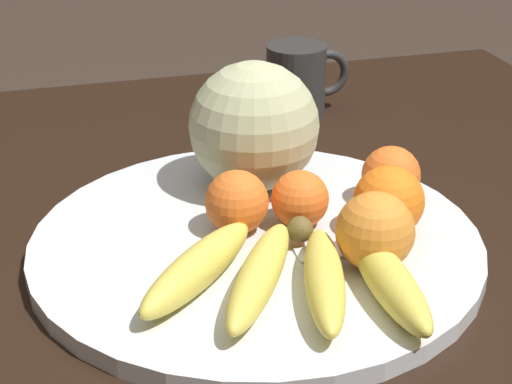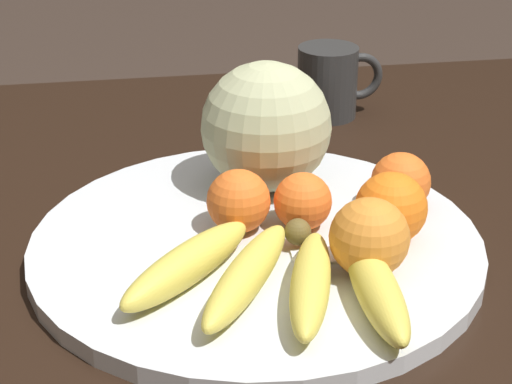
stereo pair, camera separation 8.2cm
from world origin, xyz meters
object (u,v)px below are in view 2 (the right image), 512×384
object	(u,v)px
melon	(266,127)
orange_front_left	(369,238)
fruit_bowl	(256,244)
ceramic_mug	(330,82)
orange_front_right	(303,201)
orange_back_left	(401,182)
kitchen_table	(194,331)
banana_bunch	(277,276)
orange_mid_center	(391,208)
produce_tag	(336,255)
orange_back_right	(238,201)

from	to	relation	value
melon	orange_front_left	size ratio (longest dim) A/B	1.92
fruit_bowl	ceramic_mug	distance (m)	0.39
fruit_bowl	orange_front_right	xyz separation A→B (m)	(0.05, 0.01, 0.04)
orange_front_right	ceramic_mug	xyz separation A→B (m)	(0.11, 0.34, 0.00)
fruit_bowl	orange_back_left	world-z (taller)	orange_back_left
kitchen_table	banana_bunch	world-z (taller)	banana_bunch
kitchen_table	orange_back_left	xyz separation A→B (m)	(0.22, 0.02, 0.15)
kitchen_table	orange_back_left	world-z (taller)	orange_back_left
melon	orange_front_left	world-z (taller)	melon
melon	orange_front_right	size ratio (longest dim) A/B	2.41
orange_mid_center	ceramic_mug	distance (m)	0.39
orange_mid_center	ceramic_mug	xyz separation A→B (m)	(0.03, 0.38, -0.00)
fruit_bowl	orange_front_left	world-z (taller)	orange_front_left
produce_tag	orange_front_left	bearing A→B (deg)	-53.31
fruit_bowl	produce_tag	size ratio (longest dim) A/B	5.31
orange_front_left	orange_back_left	world-z (taller)	orange_front_left
melon	orange_front_right	world-z (taller)	melon
banana_bunch	orange_mid_center	size ratio (longest dim) A/B	3.54
orange_mid_center	produce_tag	xyz separation A→B (m)	(-0.06, -0.02, -0.03)
melon	orange_back_right	world-z (taller)	melon
fruit_bowl	orange_front_left	xyz separation A→B (m)	(0.09, -0.08, 0.04)
kitchen_table	orange_front_left	distance (m)	0.24
produce_tag	ceramic_mug	size ratio (longest dim) A/B	0.70
banana_bunch	produce_tag	size ratio (longest dim) A/B	2.97
orange_front_right	melon	bearing A→B (deg)	101.19
banana_bunch	orange_front_left	bearing A→B (deg)	126.99
melon	orange_mid_center	xyz separation A→B (m)	(0.10, -0.14, -0.04)
kitchen_table	orange_mid_center	xyz separation A→B (m)	(0.19, -0.04, 0.15)
melon	produce_tag	size ratio (longest dim) A/B	1.68
fruit_bowl	orange_front_right	world-z (taller)	orange_front_right
orange_mid_center	kitchen_table	bearing A→B (deg)	166.75
orange_mid_center	orange_front_right	bearing A→B (deg)	153.52
produce_tag	fruit_bowl	bearing A→B (deg)	146.56
fruit_bowl	produce_tag	xyz separation A→B (m)	(0.07, -0.05, 0.01)
banana_bunch	orange_mid_center	world-z (taller)	orange_mid_center
kitchen_table	orange_front_left	world-z (taller)	orange_front_left
kitchen_table	melon	world-z (taller)	melon
orange_front_left	orange_mid_center	xyz separation A→B (m)	(0.04, 0.06, -0.00)
kitchen_table	orange_back_right	bearing A→B (deg)	0.28
fruit_bowl	orange_back_left	xyz separation A→B (m)	(0.16, 0.04, 0.04)
melon	banana_bunch	size ratio (longest dim) A/B	0.57
orange_mid_center	orange_back_right	size ratio (longest dim) A/B	1.11
orange_mid_center	orange_back_right	xyz separation A→B (m)	(-0.14, 0.05, -0.00)
orange_front_right	ceramic_mug	distance (m)	0.36
orange_front_left	orange_mid_center	world-z (taller)	orange_front_left
orange_mid_center	ceramic_mug	world-z (taller)	ceramic_mug
fruit_bowl	produce_tag	world-z (taller)	produce_tag
fruit_bowl	orange_back_right	world-z (taller)	orange_back_right
orange_front_left	orange_mid_center	size ratio (longest dim) A/B	1.04
banana_bunch	produce_tag	distance (m)	0.09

